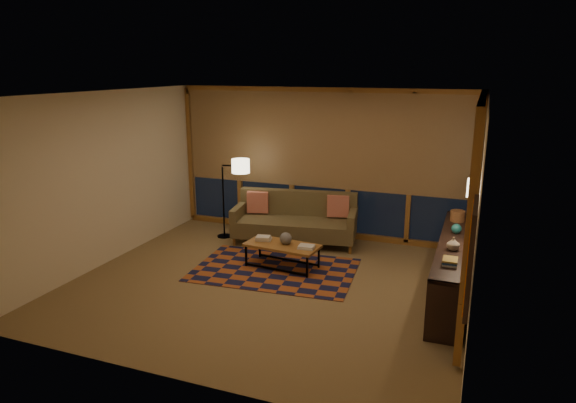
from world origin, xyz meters
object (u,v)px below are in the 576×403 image
(coffee_table, at_px, (282,256))
(floor_lamp, at_px, (223,198))
(sofa, at_px, (295,219))
(bookshelf, at_px, (452,266))

(coffee_table, bearing_deg, floor_lamp, 152.26)
(sofa, bearing_deg, coffee_table, -88.63)
(floor_lamp, distance_m, bookshelf, 4.22)
(sofa, distance_m, coffee_table, 1.20)
(sofa, distance_m, floor_lamp, 1.38)
(coffee_table, relative_size, floor_lamp, 0.78)
(sofa, bearing_deg, floor_lamp, 176.39)
(bookshelf, bearing_deg, coffee_table, -179.98)
(coffee_table, bearing_deg, bookshelf, 5.61)
(sofa, xyz_separation_m, coffee_table, (0.22, -1.15, -0.25))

